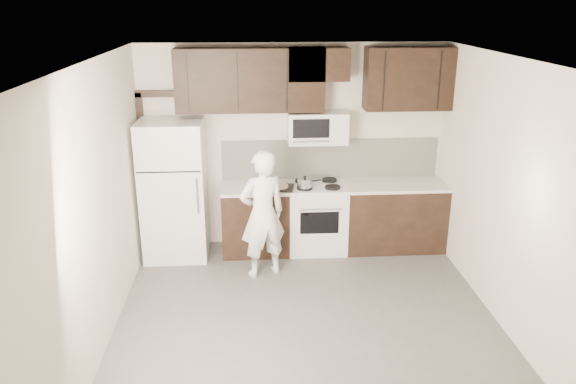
{
  "coord_description": "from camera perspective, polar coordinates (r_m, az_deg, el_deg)",
  "views": [
    {
      "loc": [
        -0.54,
        -4.98,
        3.23
      ],
      "look_at": [
        -0.15,
        0.9,
        1.18
      ],
      "focal_mm": 35.0,
      "sensor_mm": 36.0,
      "label": 1
    }
  ],
  "objects": [
    {
      "name": "baking_tray",
      "position": [
        7.2,
        -1.1,
        0.45
      ],
      "size": [
        0.46,
        0.37,
        0.02
      ],
      "primitive_type": "cube",
      "rotation": [
        0.0,
        0.0,
        -0.15
      ],
      "color": "black",
      "rests_on": "counter_run"
    },
    {
      "name": "stove",
      "position": [
        7.5,
        2.94,
        -2.54
      ],
      "size": [
        0.76,
        0.66,
        0.94
      ],
      "color": "silver",
      "rests_on": "floor"
    },
    {
      "name": "pizza",
      "position": [
        7.19,
        -1.1,
        0.6
      ],
      "size": [
        0.32,
        0.32,
        0.02
      ],
      "primitive_type": "cylinder",
      "rotation": [
        0.0,
        0.0,
        -0.15
      ],
      "color": "beige",
      "rests_on": "baking_tray"
    },
    {
      "name": "saucepan",
      "position": [
        7.16,
        1.73,
        0.87
      ],
      "size": [
        0.31,
        0.19,
        0.18
      ],
      "color": "silver",
      "rests_on": "stove"
    },
    {
      "name": "ceiling",
      "position": [
        5.04,
        2.48,
        13.11
      ],
      "size": [
        4.5,
        4.5,
        0.0
      ],
      "primitive_type": "plane",
      "rotation": [
        3.14,
        0.0,
        0.0
      ],
      "color": "white",
      "rests_on": "back_wall"
    },
    {
      "name": "backsplash",
      "position": [
        7.57,
        4.28,
        3.4
      ],
      "size": [
        2.9,
        0.02,
        0.54
      ],
      "primitive_type": "cube",
      "color": "beige",
      "rests_on": "counter_run"
    },
    {
      "name": "counter_run",
      "position": [
        7.54,
        5.23,
        -2.51
      ],
      "size": [
        2.95,
        0.64,
        0.91
      ],
      "color": "black",
      "rests_on": "floor"
    },
    {
      "name": "floor",
      "position": [
        5.96,
        2.1,
        -13.67
      ],
      "size": [
        4.5,
        4.5,
        0.0
      ],
      "primitive_type": "plane",
      "color": "#514E4C",
      "rests_on": "ground"
    },
    {
      "name": "door_trim",
      "position": [
        7.58,
        -14.13,
        3.42
      ],
      "size": [
        0.5,
        0.08,
        2.12
      ],
      "color": "black",
      "rests_on": "floor"
    },
    {
      "name": "refrigerator",
      "position": [
        7.32,
        -11.49,
        0.21
      ],
      "size": [
        0.8,
        0.76,
        1.8
      ],
      "color": "silver",
      "rests_on": "floor"
    },
    {
      "name": "upper_cabinets",
      "position": [
        7.16,
        2.32,
        11.53
      ],
      "size": [
        3.48,
        0.35,
        0.78
      ],
      "color": "black",
      "rests_on": "back_wall"
    },
    {
      "name": "person",
      "position": [
        6.69,
        -2.61,
        -2.28
      ],
      "size": [
        0.67,
        0.56,
        1.57
      ],
      "primitive_type": "imported",
      "rotation": [
        0.0,
        0.0,
        3.52
      ],
      "color": "white",
      "rests_on": "floor"
    },
    {
      "name": "back_wall",
      "position": [
        7.49,
        0.49,
        4.62
      ],
      "size": [
        4.0,
        0.0,
        4.0
      ],
      "primitive_type": "plane",
      "rotation": [
        1.57,
        0.0,
        0.0
      ],
      "color": "beige",
      "rests_on": "ground"
    },
    {
      "name": "microwave",
      "position": [
        7.26,
        2.99,
        6.56
      ],
      "size": [
        0.76,
        0.42,
        0.4
      ],
      "color": "silver",
      "rests_on": "upper_cabinets"
    }
  ]
}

